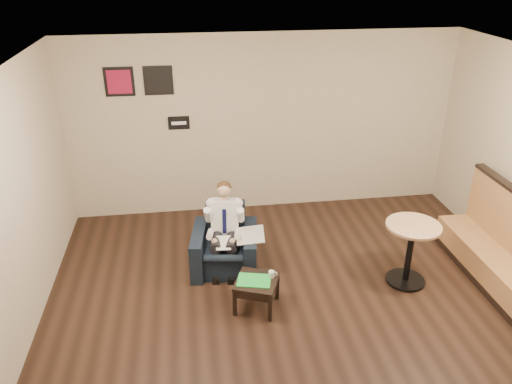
{
  "coord_description": "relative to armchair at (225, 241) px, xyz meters",
  "views": [
    {
      "loc": [
        -1.18,
        -4.31,
        3.84
      ],
      "look_at": [
        -0.38,
        1.2,
        1.14
      ],
      "focal_mm": 35.0,
      "sensor_mm": 36.0,
      "label": 1
    }
  ],
  "objects": [
    {
      "name": "ground",
      "position": [
        0.79,
        -1.29,
        -0.41
      ],
      "size": [
        6.0,
        6.0,
        0.0
      ],
      "primitive_type": "plane",
      "color": "black",
      "rests_on": "ground"
    },
    {
      "name": "wall_back",
      "position": [
        0.79,
        1.71,
        0.99
      ],
      "size": [
        6.0,
        0.02,
        2.8
      ],
      "primitive_type": "cube",
      "color": "beige",
      "rests_on": "ground"
    },
    {
      "name": "ceiling",
      "position": [
        0.79,
        -1.29,
        2.39
      ],
      "size": [
        6.0,
        6.0,
        0.02
      ],
      "primitive_type": "cube",
      "color": "white",
      "rests_on": "wall_back"
    },
    {
      "name": "seating_sign",
      "position": [
        -0.51,
        1.7,
        1.09
      ],
      "size": [
        0.32,
        0.02,
        0.2
      ],
      "primitive_type": "cube",
      "color": "black",
      "rests_on": "wall_back"
    },
    {
      "name": "art_print_left",
      "position": [
        -1.31,
        1.7,
        1.74
      ],
      "size": [
        0.42,
        0.03,
        0.42
      ],
      "primitive_type": "cube",
      "color": "#A3143C",
      "rests_on": "wall_back"
    },
    {
      "name": "art_print_right",
      "position": [
        -0.76,
        1.7,
        1.74
      ],
      "size": [
        0.42,
        0.03,
        0.42
      ],
      "primitive_type": "cube",
      "color": "black",
      "rests_on": "wall_back"
    },
    {
      "name": "armchair",
      "position": [
        0.0,
        0.0,
        0.0
      ],
      "size": [
        0.95,
        0.95,
        0.81
      ],
      "primitive_type": "cube",
      "rotation": [
        0.0,
        0.0,
        -0.15
      ],
      "color": "black",
      "rests_on": "ground"
    },
    {
      "name": "seated_man",
      "position": [
        -0.02,
        -0.1,
        0.15
      ],
      "size": [
        0.64,
        0.86,
        1.11
      ],
      "primitive_type": null,
      "rotation": [
        0.0,
        0.0,
        -0.15
      ],
      "color": "white",
      "rests_on": "armchair"
    },
    {
      "name": "lap_papers",
      "position": [
        -0.03,
        -0.19,
        0.09
      ],
      "size": [
        0.21,
        0.28,
        0.01
      ],
      "primitive_type": "cube",
      "rotation": [
        0.0,
        0.0,
        -0.08
      ],
      "color": "white",
      "rests_on": "seated_man"
    },
    {
      "name": "newspaper",
      "position": [
        0.32,
        -0.14,
        0.15
      ],
      "size": [
        0.39,
        0.47,
        0.01
      ],
      "primitive_type": "cube",
      "rotation": [
        0.0,
        0.0,
        -0.09
      ],
      "color": "silver",
      "rests_on": "armchair"
    },
    {
      "name": "side_table",
      "position": [
        0.3,
        -0.88,
        -0.21
      ],
      "size": [
        0.61,
        0.61,
        0.38
      ],
      "primitive_type": "cube",
      "rotation": [
        0.0,
        0.0,
        -0.38
      ],
      "color": "black",
      "rests_on": "ground"
    },
    {
      "name": "green_folder",
      "position": [
        0.27,
        -0.89,
        -0.02
      ],
      "size": [
        0.44,
        0.36,
        0.01
      ],
      "primitive_type": "cube",
      "rotation": [
        0.0,
        0.0,
        -0.24
      ],
      "color": "green",
      "rests_on": "side_table"
    },
    {
      "name": "coffee_mug",
      "position": [
        0.48,
        -0.85,
        0.02
      ],
      "size": [
        0.09,
        0.09,
        0.08
      ],
      "primitive_type": "cylinder",
      "rotation": [
        0.0,
        0.0,
        -0.38
      ],
      "color": "white",
      "rests_on": "side_table"
    },
    {
      "name": "smartphone",
      "position": [
        0.39,
        -0.77,
        -0.02
      ],
      "size": [
        0.13,
        0.11,
        0.01
      ],
      "primitive_type": "cube",
      "rotation": [
        0.0,
        0.0,
        -0.56
      ],
      "color": "black",
      "rests_on": "side_table"
    },
    {
      "name": "banquette",
      "position": [
        3.38,
        -0.86,
        0.17
      ],
      "size": [
        0.54,
        2.27,
        1.16
      ],
      "primitive_type": "cube",
      "color": "#AA7542",
      "rests_on": "ground"
    },
    {
      "name": "cafe_table",
      "position": [
        2.27,
        -0.65,
        0.01
      ],
      "size": [
        0.82,
        0.82,
        0.83
      ],
      "primitive_type": "cylinder",
      "rotation": [
        0.0,
        0.0,
        0.25
      ],
      "color": "tan",
      "rests_on": "ground"
    }
  ]
}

